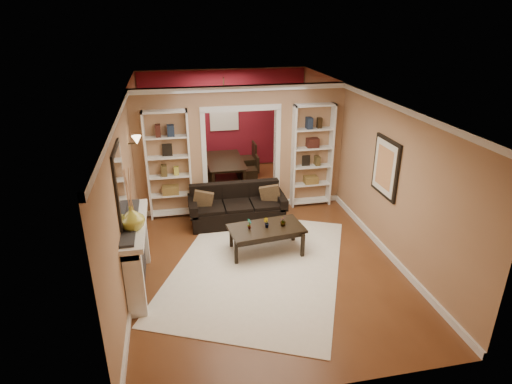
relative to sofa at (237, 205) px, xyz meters
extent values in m
plane|color=brown|center=(0.22, -0.45, -0.39)|extent=(8.00, 8.00, 0.00)
plane|color=white|center=(0.22, -0.45, 2.31)|extent=(8.00, 8.00, 0.00)
plane|color=#AB7E5A|center=(0.22, 3.55, 0.96)|extent=(8.00, 0.00, 8.00)
plane|color=#AB7E5A|center=(0.22, -4.45, 0.96)|extent=(8.00, 0.00, 8.00)
plane|color=#AB7E5A|center=(-2.03, -0.45, 0.96)|extent=(0.00, 8.00, 8.00)
plane|color=#AB7E5A|center=(2.47, -0.45, 0.96)|extent=(0.00, 8.00, 8.00)
cube|color=#AB7E5A|center=(0.22, 0.75, 0.96)|extent=(4.50, 0.15, 2.70)
cube|color=maroon|center=(0.22, 3.52, 0.93)|extent=(4.44, 0.04, 2.64)
cube|color=#8CA5CC|center=(0.22, 3.48, 1.16)|extent=(0.78, 0.03, 0.98)
cube|color=white|center=(0.06, -1.76, -0.38)|extent=(4.08, 4.64, 0.01)
cube|color=black|center=(0.00, 0.00, 0.00)|extent=(1.98, 0.86, 0.77)
cube|color=brown|center=(-0.70, -0.02, 0.19)|extent=(0.40, 0.16, 0.39)
cube|color=brown|center=(0.70, -0.02, 0.19)|extent=(0.42, 0.24, 0.41)
cube|color=black|center=(0.32, -1.30, -0.14)|extent=(1.40, 0.88, 0.50)
imported|color=#336626|center=(0.02, -1.30, 0.21)|extent=(0.11, 0.13, 0.20)
imported|color=#336626|center=(0.32, -1.30, 0.20)|extent=(0.12, 0.12, 0.18)
imported|color=#336626|center=(0.63, -1.30, 0.21)|extent=(0.14, 0.14, 0.18)
cube|color=white|center=(-1.33, 0.58, 0.76)|extent=(0.90, 0.30, 2.30)
cube|color=white|center=(1.77, 0.58, 0.76)|extent=(0.90, 0.30, 2.30)
cube|color=white|center=(-1.87, -1.95, 0.19)|extent=(0.32, 1.70, 1.16)
imported|color=gold|center=(-1.87, -2.19, 0.96)|extent=(0.36, 0.36, 0.37)
cube|color=silver|center=(-2.01, -1.95, 1.41)|extent=(0.03, 0.95, 1.10)
cube|color=#FFE0A5|center=(-1.93, 0.10, 1.44)|extent=(0.18, 0.18, 0.22)
cube|color=black|center=(2.43, -1.45, 1.16)|extent=(0.04, 0.85, 1.05)
imported|color=black|center=(0.09, 2.37, -0.10)|extent=(1.66, 0.92, 0.58)
cube|color=black|center=(-0.46, 2.07, 0.03)|extent=(0.48, 0.48, 0.84)
cube|color=black|center=(0.64, 2.07, -0.01)|extent=(0.47, 0.47, 0.76)
cube|color=black|center=(-0.46, 2.67, 0.02)|extent=(0.53, 0.53, 0.81)
cube|color=black|center=(0.64, 2.67, 0.08)|extent=(0.57, 0.57, 0.93)
cube|color=#312616|center=(0.22, 2.25, 1.63)|extent=(0.50, 0.50, 0.30)
camera|label=1|loc=(-1.22, -7.95, 3.71)|focal=30.00mm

